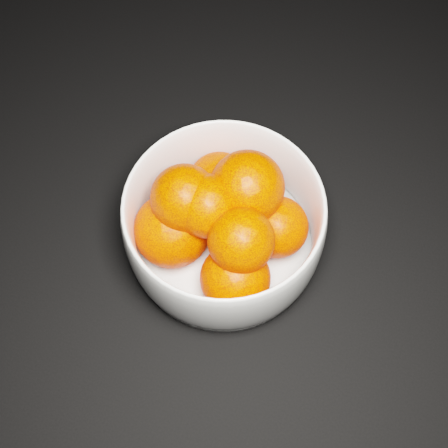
% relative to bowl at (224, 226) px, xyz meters
% --- Properties ---
extents(bowl, '(0.19, 0.19, 0.09)m').
position_rel_bowl_xyz_m(bowl, '(0.00, 0.00, 0.00)').
color(bowl, white).
rests_on(bowl, ground).
extents(orange_pile, '(0.16, 0.16, 0.11)m').
position_rel_bowl_xyz_m(orange_pile, '(-0.00, -0.00, 0.01)').
color(orange_pile, '#FA3400').
rests_on(orange_pile, bowl).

